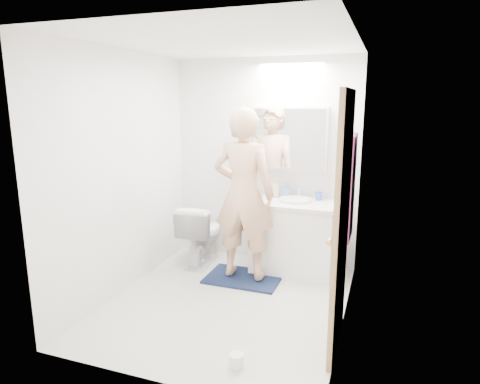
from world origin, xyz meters
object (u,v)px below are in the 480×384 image
at_px(medicine_cabinet, 288,138).
at_px(toilet_paper_roll, 236,360).
at_px(vanity_cabinet, 294,239).
at_px(toothbrush_cup, 319,196).
at_px(soap_bottle_b, 286,190).
at_px(soap_bottle_a, 276,188).
at_px(person, 244,194).
at_px(toilet, 202,234).

height_order(medicine_cabinet, toilet_paper_roll, medicine_cabinet).
relative_size(vanity_cabinet, toothbrush_cup, 9.12).
bearing_deg(medicine_cabinet, soap_bottle_b, -98.25).
bearing_deg(medicine_cabinet, toilet_paper_roll, -86.41).
distance_m(vanity_cabinet, soap_bottle_a, 0.62).
distance_m(vanity_cabinet, medicine_cabinet, 1.14).
bearing_deg(person, medicine_cabinet, -118.22).
xyz_separation_m(medicine_cabinet, toilet, (-0.95, -0.33, -1.13)).
distance_m(toilet, toilet_paper_roll, 2.08).
xyz_separation_m(soap_bottle_b, toothbrush_cup, (0.38, -0.02, -0.04)).
xyz_separation_m(toilet, toothbrush_cup, (1.32, 0.28, 0.50)).
xyz_separation_m(medicine_cabinet, soap_bottle_a, (-0.12, -0.06, -0.57)).
height_order(toilet, toilet_paper_roll, toilet).
bearing_deg(vanity_cabinet, toilet_paper_roll, -90.26).
bearing_deg(toilet_paper_roll, soap_bottle_a, 97.05).
bearing_deg(toilet, toothbrush_cup, -170.89).
distance_m(person, soap_bottle_a, 0.58).
bearing_deg(vanity_cabinet, soap_bottle_b, 128.51).
xyz_separation_m(toilet, soap_bottle_b, (0.94, 0.30, 0.54)).
distance_m(vanity_cabinet, person, 0.83).
relative_size(toilet, soap_bottle_b, 4.24).
xyz_separation_m(vanity_cabinet, soap_bottle_a, (-0.26, 0.15, 0.54)).
bearing_deg(toilet_paper_roll, toilet, 121.57).
bearing_deg(soap_bottle_b, toilet_paper_roll, -86.24).
height_order(person, soap_bottle_b, person).
bearing_deg(toothbrush_cup, soap_bottle_b, 176.99).
relative_size(soap_bottle_a, toilet_paper_roll, 1.97).
bearing_deg(soap_bottle_b, medicine_cabinet, 81.75).
distance_m(person, soap_bottle_b, 0.66).
relative_size(soap_bottle_a, soap_bottle_b, 1.25).
xyz_separation_m(medicine_cabinet, person, (-0.32, -0.60, -0.55)).
bearing_deg(toothbrush_cup, vanity_cabinet, -145.93).
bearing_deg(toothbrush_cup, toilet_paper_roll, -96.88).
relative_size(person, toilet_paper_roll, 16.49).
height_order(soap_bottle_b, toothbrush_cup, soap_bottle_b).
bearing_deg(soap_bottle_a, vanity_cabinet, -30.16).
xyz_separation_m(person, toilet_paper_roll, (0.45, -1.48, -0.90)).
bearing_deg(medicine_cabinet, toothbrush_cup, -7.59).
height_order(vanity_cabinet, toothbrush_cup, toothbrush_cup).
height_order(medicine_cabinet, soap_bottle_b, medicine_cabinet).
xyz_separation_m(vanity_cabinet, person, (-0.46, -0.39, 0.56)).
relative_size(medicine_cabinet, toilet, 1.20).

